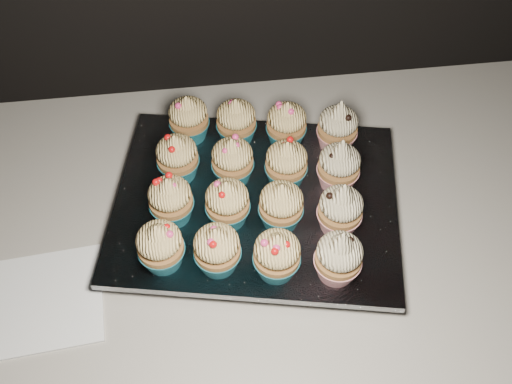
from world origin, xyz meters
TOP-DOWN VIEW (x-y plane):
  - cabinet at (0.00, 1.70)m, footprint 2.40×0.60m
  - worktop at (0.00, 1.70)m, footprint 2.44×0.64m
  - napkin at (-0.15, 1.59)m, footprint 0.16×0.16m
  - baking_tray at (0.15, 1.71)m, footprint 0.43×0.36m
  - foil_lining at (0.15, 1.71)m, footprint 0.47×0.40m
  - cupcake_0 at (0.02, 1.62)m, footprint 0.06×0.06m
  - cupcake_1 at (0.09, 1.60)m, footprint 0.06×0.06m
  - cupcake_2 at (0.17, 1.59)m, footprint 0.06×0.06m
  - cupcake_3 at (0.24, 1.57)m, footprint 0.06×0.06m
  - cupcake_4 at (0.03, 1.69)m, footprint 0.06×0.06m
  - cupcake_5 at (0.11, 1.68)m, footprint 0.06×0.06m
  - cupcake_6 at (0.18, 1.66)m, footprint 0.06×0.06m
  - cupcake_7 at (0.26, 1.65)m, footprint 0.06×0.06m
  - cupcake_8 at (0.04, 1.77)m, footprint 0.06×0.06m
  - cupcake_9 at (0.12, 1.75)m, footprint 0.06×0.06m
  - cupcake_10 at (0.20, 1.74)m, footprint 0.06×0.06m
  - cupcake_11 at (0.28, 1.72)m, footprint 0.06×0.06m
  - cupcake_12 at (0.06, 1.85)m, footprint 0.06×0.06m
  - cupcake_13 at (0.14, 1.83)m, footprint 0.06×0.06m
  - cupcake_14 at (0.21, 1.82)m, footprint 0.06×0.06m
  - cupcake_15 at (0.29, 1.80)m, footprint 0.06×0.06m

SIDE VIEW (x-z plane):
  - cabinet at x=0.00m, z-range 0.00..0.86m
  - worktop at x=0.00m, z-range 0.86..0.90m
  - napkin at x=-0.15m, z-range 0.90..0.90m
  - baking_tray at x=0.15m, z-range 0.90..0.92m
  - foil_lining at x=0.15m, z-range 0.92..0.93m
  - cupcake_0 at x=0.02m, z-range 0.93..1.01m
  - cupcake_1 at x=0.09m, z-range 0.93..1.01m
  - cupcake_2 at x=0.17m, z-range 0.93..1.01m
  - cupcake_4 at x=0.03m, z-range 0.93..1.01m
  - cupcake_5 at x=0.11m, z-range 0.93..1.01m
  - cupcake_6 at x=0.18m, z-range 0.93..1.01m
  - cupcake_8 at x=0.04m, z-range 0.93..1.01m
  - cupcake_9 at x=0.12m, z-range 0.93..1.01m
  - cupcake_10 at x=0.20m, z-range 0.93..1.01m
  - cupcake_12 at x=0.06m, z-range 0.93..1.01m
  - cupcake_13 at x=0.14m, z-range 0.93..1.01m
  - cupcake_14 at x=0.21m, z-range 0.93..1.01m
  - cupcake_3 at x=0.24m, z-range 0.93..1.02m
  - cupcake_7 at x=0.26m, z-range 0.93..1.02m
  - cupcake_11 at x=0.28m, z-range 0.93..1.02m
  - cupcake_15 at x=0.29m, z-range 0.93..1.02m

